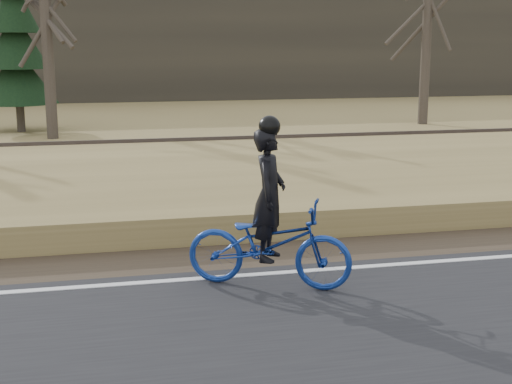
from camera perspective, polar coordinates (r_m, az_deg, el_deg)
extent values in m
plane|color=#9C874F|center=(9.73, 10.86, -6.48)|extent=(120.00, 120.00, 0.00)
cube|color=black|center=(7.65, 18.41, -11.91)|extent=(120.00, 6.00, 0.06)
cube|color=silver|center=(9.88, 10.41, -5.77)|extent=(120.00, 0.12, 0.01)
cube|color=#473A2B|center=(10.78, 8.35, -4.44)|extent=(120.00, 1.60, 0.04)
cube|color=#9C874F|center=(13.49, 3.86, -0.11)|extent=(120.00, 5.00, 0.44)
cube|color=slate|center=(17.10, 0.28, 2.52)|extent=(120.00, 3.00, 0.45)
cube|color=black|center=(17.05, 0.28, 3.50)|extent=(120.00, 2.40, 0.14)
cube|color=brown|center=(16.34, 0.84, 3.64)|extent=(120.00, 0.07, 0.15)
cube|color=brown|center=(17.73, -0.24, 4.30)|extent=(120.00, 0.07, 0.15)
cube|color=#383328|center=(38.63, -7.14, 11.88)|extent=(120.00, 4.00, 6.00)
imported|color=navy|center=(8.79, 1.05, -4.19)|extent=(2.16, 1.51, 1.08)
imported|color=black|center=(8.64, 1.07, -0.21)|extent=(0.60, 0.70, 1.62)
sphere|color=black|center=(8.50, 1.09, 5.27)|extent=(0.26, 0.26, 0.26)
cylinder|color=#453D32|center=(23.37, -16.36, 11.51)|extent=(0.36, 0.36, 6.06)
cylinder|color=#453D32|center=(27.26, 13.56, 13.34)|extent=(0.36, 0.36, 7.64)
cylinder|color=#453D32|center=(25.59, -18.33, 6.02)|extent=(0.28, 0.28, 1.28)
cone|color=black|center=(25.50, -18.52, 8.81)|extent=(2.60, 2.60, 1.86)
cone|color=black|center=(25.48, -18.70, 11.44)|extent=(2.15, 2.15, 1.86)
cone|color=black|center=(25.50, -18.88, 14.06)|extent=(1.70, 1.70, 1.86)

